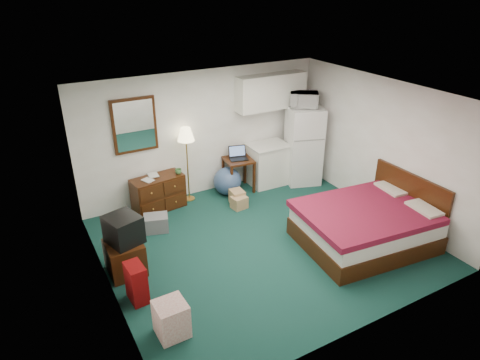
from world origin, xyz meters
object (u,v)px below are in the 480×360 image
dresser (158,193)px  fridge (304,145)px  desk (238,175)px  suitcase (136,283)px  kitchen_counter (268,165)px  bed (365,226)px  tv_stand (125,258)px  floor_lamp (187,165)px

dresser → fridge: (3.14, -0.33, 0.49)m
fridge → desk: bearing=-172.6°
suitcase → kitchen_counter: bearing=28.5°
kitchen_counter → desk: bearing=179.9°
fridge → bed: 2.58m
kitchen_counter → tv_stand: size_ratio=1.53×
kitchen_counter → tv_stand: 3.85m
floor_lamp → kitchen_counter: floor_lamp is taller
desk → suitcase: bearing=-134.5°
dresser → tv_stand: 1.97m
desk → tv_stand: bearing=-143.8°
bed → suitcase: 3.75m
floor_lamp → tv_stand: floor_lamp is taller
dresser → fridge: bearing=-13.2°
dresser → suitcase: dresser is taller
dresser → kitchen_counter: size_ratio=1.13×
fridge → suitcase: size_ratio=2.87×
bed → floor_lamp: bearing=129.8°
floor_lamp → fridge: bearing=-9.2°
bed → suitcase: size_ratio=3.56×
kitchen_counter → suitcase: size_ratio=1.49×
floor_lamp → tv_stand: 2.49m
bed → tv_stand: bed is taller
desk → fridge: size_ratio=0.42×
kitchen_counter → fridge: 0.86m
dresser → fridge: size_ratio=0.59×
tv_stand → suitcase: (-0.03, -0.69, 0.03)m
bed → desk: bearing=113.3°
dresser → floor_lamp: 0.78m
suitcase → dresser: bearing=60.1°
tv_stand → suitcase: suitcase is taller
kitchen_counter → suitcase: 4.21m
kitchen_counter → tv_stand: kitchen_counter is taller
tv_stand → desk: bearing=28.6°
tv_stand → kitchen_counter: bearing=23.2°
tv_stand → fridge: bearing=16.3°
desk → kitchen_counter: 0.71m
floor_lamp → fridge: size_ratio=0.91×
fridge → dresser: bearing=-167.3°
floor_lamp → bed: floor_lamp is taller
floor_lamp → suitcase: 3.02m
desk → fridge: bearing=-4.3°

